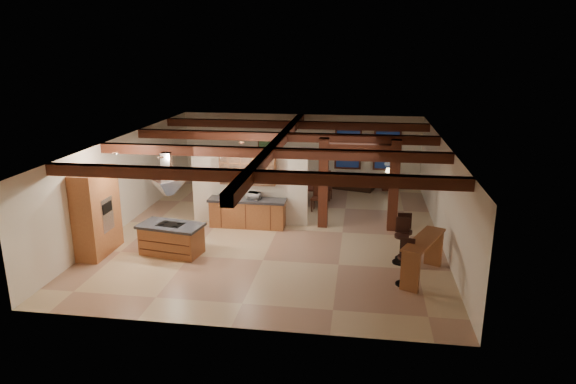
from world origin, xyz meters
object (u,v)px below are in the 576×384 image
(kitchen_island, at_px, (172,239))
(sofa, at_px, (350,182))
(dining_table, at_px, (303,194))
(bar_counter, at_px, (423,251))

(kitchen_island, distance_m, sofa, 8.94)
(dining_table, height_order, sofa, dining_table)
(dining_table, xyz_separation_m, sofa, (1.66, 2.31, -0.06))
(dining_table, height_order, bar_counter, bar_counter)
(bar_counter, bearing_deg, dining_table, 122.32)
(kitchen_island, height_order, dining_table, kitchen_island)
(sofa, relative_size, bar_counter, 0.95)
(dining_table, bearing_deg, sofa, 57.44)
(kitchen_island, bearing_deg, dining_table, 59.27)
(kitchen_island, bearing_deg, bar_counter, -4.94)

